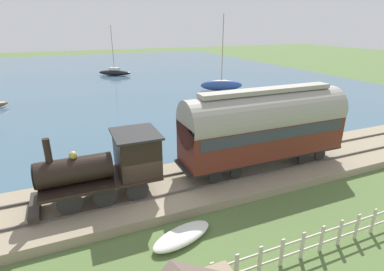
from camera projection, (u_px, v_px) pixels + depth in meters
ground_plane at (151, 205)px, 14.80m from camera, size 200.00×200.00×0.00m
harbor_water at (84, 75)px, 52.34m from camera, size 80.00×80.00×0.01m
rail_embankment at (147, 193)px, 15.35m from camera, size 4.93×56.00×0.59m
steam_locomotive at (112, 162)px, 14.05m from camera, size 2.47×5.99×3.28m
passenger_coach at (265, 125)px, 16.92m from camera, size 2.56×10.15×4.55m
sailboat_black at (115, 72)px, 52.15m from camera, size 4.25×5.52×8.29m
sailboat_blue at (221, 85)px, 40.01m from camera, size 3.25×5.64×9.62m
rowboat_near_shore at (256, 136)px, 23.25m from camera, size 1.22×3.01×0.39m
rowboat_off_pier at (244, 118)px, 27.79m from camera, size 1.10×2.59×0.35m
beached_dinghy at (182, 236)px, 12.30m from camera, size 1.88×3.00×0.44m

